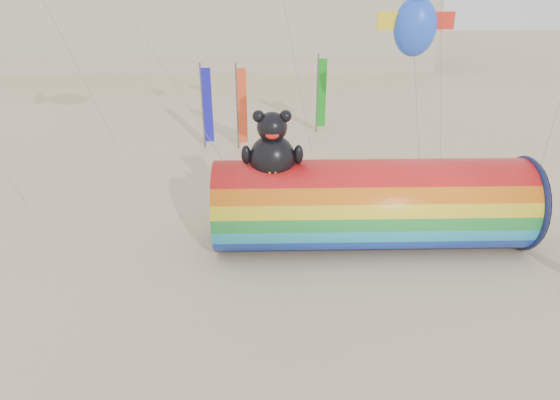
{
  "coord_description": "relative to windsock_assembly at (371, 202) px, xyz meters",
  "views": [
    {
      "loc": [
        0.09,
        -15.13,
        10.09
      ],
      "look_at": [
        0.5,
        1.5,
        2.4
      ],
      "focal_mm": 32.0,
      "sensor_mm": 36.0,
      "label": 1
    }
  ],
  "objects": [
    {
      "name": "ground",
      "position": [
        -4.08,
        -2.34,
        -1.87
      ],
      "size": [
        160.0,
        160.0,
        0.0
      ],
      "primitive_type": "plane",
      "color": "#CCB58C",
      "rests_on": "ground"
    },
    {
      "name": "windsock_assembly",
      "position": [
        0.0,
        0.0,
        0.0
      ],
      "size": [
        12.23,
        3.72,
        5.64
      ],
      "color": "red",
      "rests_on": "ground"
    },
    {
      "name": "festival_banners",
      "position": [
        -4.59,
        13.3,
        0.77
      ],
      "size": [
        7.88,
        3.5,
        5.2
      ],
      "color": "#59595E",
      "rests_on": "ground"
    }
  ]
}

